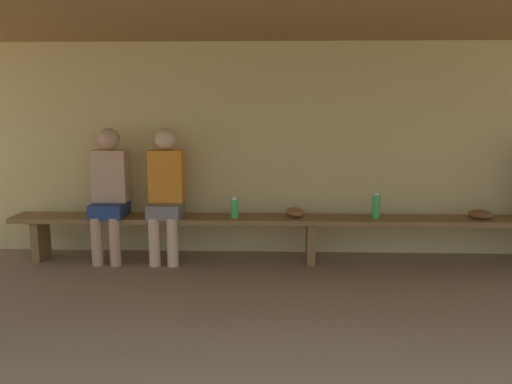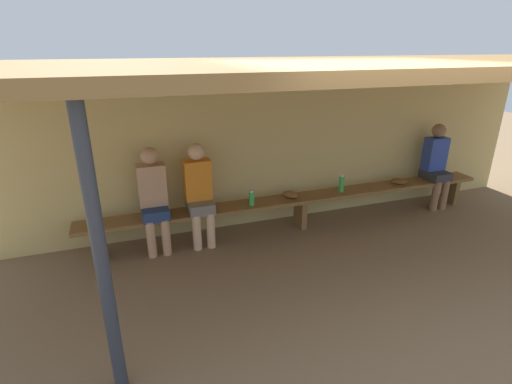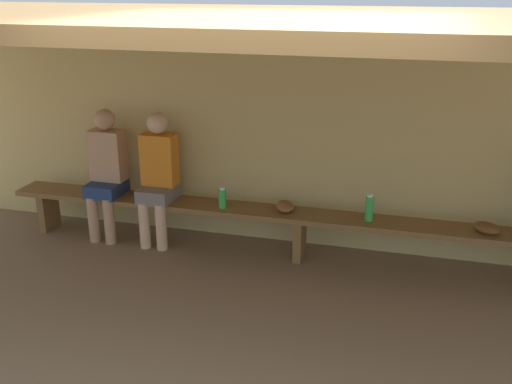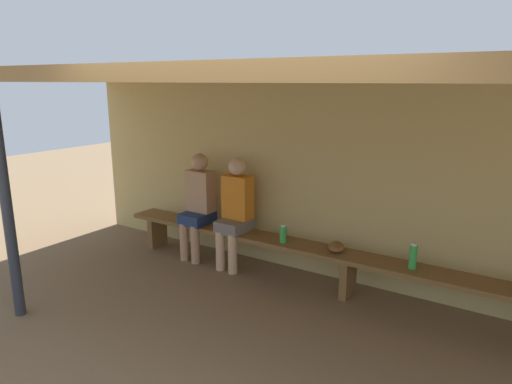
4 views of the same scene
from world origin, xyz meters
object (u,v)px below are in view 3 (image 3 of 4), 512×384
object	(u,v)px
water_bottle_green	(223,198)
baseball_glove_tan	(487,228)
player_leftmost	(106,169)
baseball_glove_worn	(285,206)
water_bottle_orange	(369,208)
player_shirtless_tan	(158,174)
bench	(300,220)

from	to	relation	value
water_bottle_green	baseball_glove_tan	size ratio (longest dim) A/B	0.87
player_leftmost	water_bottle_green	world-z (taller)	player_leftmost
baseball_glove_worn	player_leftmost	bearing A→B (deg)	69.22
water_bottle_orange	baseball_glove_worn	distance (m)	0.80
water_bottle_green	baseball_glove_worn	size ratio (longest dim) A/B	0.87
player_leftmost	player_shirtless_tan	size ratio (longest dim) A/B	1.00
bench	player_shirtless_tan	xyz separation A→B (m)	(-1.45, 0.00, 0.34)
player_shirtless_tan	water_bottle_green	xyz separation A→B (m)	(0.69, -0.05, -0.17)
water_bottle_orange	baseball_glove_tan	xyz separation A→B (m)	(1.02, -0.01, -0.08)
player_shirtless_tan	water_bottle_orange	xyz separation A→B (m)	(2.09, -0.01, -0.15)
player_leftmost	bench	bearing A→B (deg)	-0.09
player_leftmost	baseball_glove_tan	bearing A→B (deg)	-0.33
baseball_glove_worn	water_bottle_green	bearing A→B (deg)	75.65
player_shirtless_tan	water_bottle_green	world-z (taller)	player_shirtless_tan
water_bottle_orange	water_bottle_green	distance (m)	1.40
water_bottle_green	baseball_glove_tan	xyz separation A→B (m)	(2.42, 0.03, -0.05)
water_bottle_orange	water_bottle_green	world-z (taller)	water_bottle_orange
bench	player_shirtless_tan	distance (m)	1.49
player_shirtless_tan	baseball_glove_tan	size ratio (longest dim) A/B	5.56
bench	water_bottle_green	world-z (taller)	water_bottle_green
water_bottle_orange	baseball_glove_worn	bearing A→B (deg)	177.67
water_bottle_green	player_leftmost	bearing A→B (deg)	177.60
player_leftmost	player_shirtless_tan	xyz separation A→B (m)	(0.57, 0.00, 0.00)
bench	water_bottle_orange	size ratio (longest dim) A/B	23.51
player_leftmost	baseball_glove_tan	size ratio (longest dim) A/B	5.56
bench	player_shirtless_tan	size ratio (longest dim) A/B	4.49
baseball_glove_tan	player_shirtless_tan	bearing A→B (deg)	-145.81
player_leftmost	baseball_glove_worn	bearing A→B (deg)	0.69
player_leftmost	baseball_glove_tan	xyz separation A→B (m)	(3.67, -0.02, -0.22)
water_bottle_green	baseball_glove_tan	world-z (taller)	water_bottle_green
baseball_glove_tan	baseball_glove_worn	xyz separation A→B (m)	(-1.81, 0.04, 0.00)
player_shirtless_tan	water_bottle_orange	size ratio (longest dim) A/B	5.23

